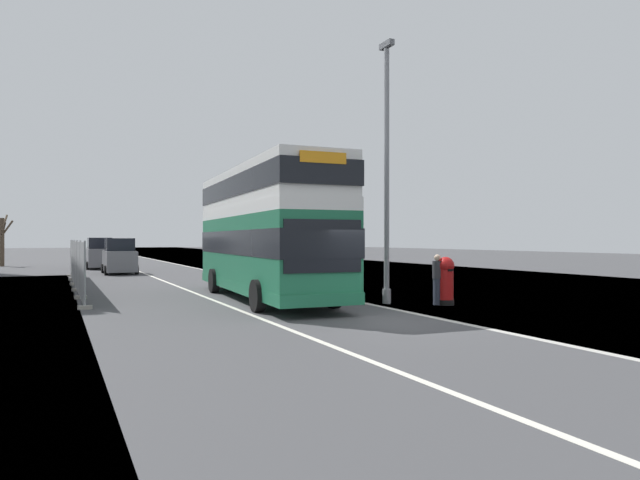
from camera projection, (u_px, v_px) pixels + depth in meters
name	position (u px, v px, depth m)	size (l,w,h in m)	color
ground	(400.00, 321.00, 15.30)	(140.00, 280.00, 0.10)	#424244
double_decker_bus	(265.00, 230.00, 20.51)	(3.27, 11.48, 4.81)	#1E6B47
lamppost_foreground	(387.00, 180.00, 19.09)	(0.29, 0.70, 9.08)	gray
red_pillar_postbox	(446.00, 278.00, 18.70)	(0.60, 0.60, 1.63)	black
roadworks_barrier	(343.00, 276.00, 23.06)	(1.62, 0.82, 1.08)	orange
construction_site_fence	(76.00, 265.00, 25.14)	(0.44, 17.20, 2.18)	#A8AAAD
car_oncoming_near	(119.00, 257.00, 35.31)	(2.00, 3.92, 2.28)	slate
car_receding_mid	(99.00, 254.00, 41.54)	(1.96, 4.52, 2.33)	slate
bare_tree_far_verge_mid	(2.00, 237.00, 44.84)	(2.14, 2.94, 5.07)	#4C3D2D
pedestrian_at_kerb	(437.00, 279.00, 18.68)	(0.34, 0.34, 1.71)	#2D3342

